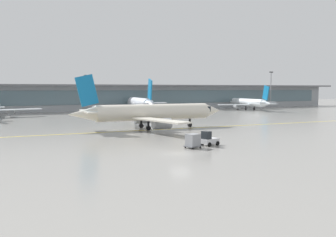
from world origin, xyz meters
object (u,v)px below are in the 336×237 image
object	(u,v)px
apron_light_mast_2	(271,88)
cargo_dolly_lead	(193,140)
gate_airplane_2	(140,103)
apron_light_mast_1	(87,92)
gate_airplane_3	(248,103)
taxiing_regional_jet	(152,113)
baggage_tug	(209,139)

from	to	relation	value
apron_light_mast_2	cargo_dolly_lead	bearing A→B (deg)	-133.84
cargo_dolly_lead	gate_airplane_2	bearing A→B (deg)	60.54
cargo_dolly_lead	apron_light_mast_1	bearing A→B (deg)	73.12
gate_airplane_3	apron_light_mast_1	bearing A→B (deg)	82.46
gate_airplane_3	gate_airplane_2	bearing A→B (deg)	95.35
taxiing_regional_jet	apron_light_mast_2	distance (m)	90.75
cargo_dolly_lead	apron_light_mast_2	world-z (taller)	apron_light_mast_2
baggage_tug	apron_light_mast_2	world-z (taller)	apron_light_mast_2
gate_airplane_2	baggage_tug	world-z (taller)	gate_airplane_2
gate_airplane_3	cargo_dolly_lead	bearing A→B (deg)	142.62
baggage_tug	apron_light_mast_2	distance (m)	105.55
taxiing_regional_jet	cargo_dolly_lead	xyz separation A→B (m)	(-2.31, -23.69, -2.19)
gate_airplane_2	taxiing_regional_jet	distance (m)	44.44
gate_airplane_2	apron_light_mast_1	bearing A→B (deg)	54.40
gate_airplane_2	gate_airplane_3	bearing A→B (deg)	-82.71
cargo_dolly_lead	gate_airplane_3	bearing A→B (deg)	32.03
gate_airplane_3	cargo_dolly_lead	distance (m)	89.84
gate_airplane_3	baggage_tug	xyz separation A→B (m)	(-54.36, -68.11, -1.90)
apron_light_mast_1	cargo_dolly_lead	bearing A→B (deg)	-88.62
gate_airplane_3	cargo_dolly_lead	xyz separation A→B (m)	(-57.38, -69.10, -1.74)
taxiing_regional_jet	apron_light_mast_2	size ratio (longest dim) A/B	2.13
taxiing_regional_jet	apron_light_mast_2	world-z (taller)	apron_light_mast_2
taxiing_regional_jet	gate_airplane_3	bearing A→B (deg)	38.48
gate_airplane_2	apron_light_mast_2	size ratio (longest dim) A/B	2.18
taxiing_regional_jet	cargo_dolly_lead	world-z (taller)	taxiing_regional_jet
taxiing_regional_jet	cargo_dolly_lead	size ratio (longest dim) A/B	13.06
gate_airplane_2	apron_light_mast_2	distance (m)	62.86
baggage_tug	apron_light_mast_2	size ratio (longest dim) A/B	0.19
baggage_tug	cargo_dolly_lead	xyz separation A→B (m)	(-3.02, -1.00, 0.16)
apron_light_mast_1	gate_airplane_2	bearing A→B (deg)	-39.87
baggage_tug	taxiing_regional_jet	bearing A→B (deg)	73.53
gate_airplane_3	baggage_tug	world-z (taller)	gate_airplane_3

